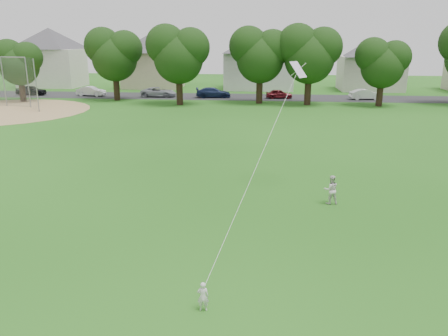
# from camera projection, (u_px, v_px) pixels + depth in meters

# --- Properties ---
(ground) EXTENTS (160.00, 160.00, 0.00)m
(ground) POSITION_uv_depth(u_px,v_px,m) (220.00, 246.00, 15.57)
(ground) COLOR #1C5212
(ground) RESTS_ON ground
(street) EXTENTS (90.00, 7.00, 0.01)m
(street) POSITION_uv_depth(u_px,v_px,m) (257.00, 97.00, 55.64)
(street) COLOR #2D2D30
(street) RESTS_ON ground
(toddler) EXTENTS (0.33, 0.24, 0.86)m
(toddler) POSITION_uv_depth(u_px,v_px,m) (203.00, 296.00, 11.73)
(toddler) COLOR silver
(toddler) RESTS_ON ground
(older_boy) EXTENTS (0.72, 0.60, 1.33)m
(older_boy) POSITION_uv_depth(u_px,v_px,m) (331.00, 190.00, 19.36)
(older_boy) COLOR silver
(older_boy) RESTS_ON ground
(kite) EXTENTS (1.97, 6.08, 12.53)m
(kite) POSITION_uv_depth(u_px,v_px,m) (264.00, 150.00, 16.09)
(kite) COLOR silver
(kite) RESTS_ON ground
(baseball_backstop) EXTENTS (11.84, 4.00, 5.27)m
(baseball_backstop) POSITION_uv_depth(u_px,v_px,m) (0.00, 82.00, 46.90)
(baseball_backstop) COLOR gray
(baseball_backstop) RESTS_ON ground
(tree_row) EXTENTS (81.32, 8.63, 10.41)m
(tree_row) POSITION_uv_depth(u_px,v_px,m) (322.00, 50.00, 47.64)
(tree_row) COLOR black
(tree_row) RESTS_ON ground
(parked_cars) EXTENTS (46.83, 2.36, 1.28)m
(parked_cars) POSITION_uv_depth(u_px,v_px,m) (181.00, 92.00, 55.46)
(parked_cars) COLOR black
(parked_cars) RESTS_ON ground
(house_row) EXTENTS (77.15, 14.23, 10.46)m
(house_row) POSITION_uv_depth(u_px,v_px,m) (266.00, 54.00, 63.65)
(house_row) COLOR silver
(house_row) RESTS_ON ground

